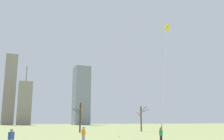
% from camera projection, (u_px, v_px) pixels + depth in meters
% --- Properties ---
extents(kite_flyer_foreground_right_yellow, '(4.66, 4.24, 13.81)m').
position_uv_depth(kite_flyer_foreground_right_yellow, '(162.00, 112.00, 24.74)').
color(kite_flyer_foreground_right_yellow, black).
rests_on(kite_flyer_foreground_right_yellow, ground).
extents(bystander_far_off_by_trees, '(0.45, 0.35, 1.62)m').
position_uv_depth(bystander_far_off_by_trees, '(11.00, 138.00, 18.80)').
color(bystander_far_off_by_trees, '#726656').
rests_on(bystander_far_off_by_trees, ground).
extents(bystander_watching_nearby, '(0.45, 0.34, 1.62)m').
position_uv_depth(bystander_watching_nearby, '(83.00, 134.00, 25.06)').
color(bystander_watching_nearby, gray).
rests_on(bystander_watching_nearby, ground).
extents(bare_tree_rightmost, '(2.58, 3.03, 5.80)m').
position_uv_depth(bare_tree_rightmost, '(80.00, 116.00, 50.36)').
color(bare_tree_rightmost, '#423326').
rests_on(bare_tree_rightmost, ground).
extents(bare_tree_left_of_center, '(2.05, 2.51, 5.38)m').
position_uv_depth(bare_tree_left_of_center, '(141.00, 118.00, 55.48)').
color(bare_tree_left_of_center, brown).
rests_on(bare_tree_left_of_center, ground).
extents(skyline_mid_tower_left, '(7.73, 6.69, 34.98)m').
position_uv_depth(skyline_mid_tower_left, '(25.00, 103.00, 149.43)').
color(skyline_mid_tower_left, gray).
rests_on(skyline_mid_tower_left, ground).
extents(skyline_short_annex, '(7.20, 6.65, 44.33)m').
position_uv_depth(skyline_short_annex, '(10.00, 89.00, 160.52)').
color(skyline_short_annex, gray).
rests_on(skyline_short_annex, ground).
extents(skyline_tall_tower, '(9.37, 10.17, 36.04)m').
position_uv_depth(skyline_tall_tower, '(81.00, 95.00, 158.64)').
color(skyline_tall_tower, gray).
rests_on(skyline_tall_tower, ground).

